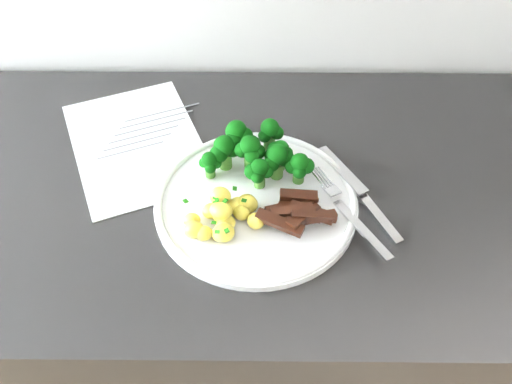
% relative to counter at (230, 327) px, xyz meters
% --- Properties ---
extents(counter, '(2.35, 0.59, 0.88)m').
position_rel_counter_xyz_m(counter, '(0.00, 0.00, 0.00)').
color(counter, black).
rests_on(counter, ground).
extents(recipe_paper, '(0.30, 0.34, 0.00)m').
position_rel_counter_xyz_m(recipe_paper, '(-0.14, 0.10, 0.44)').
color(recipe_paper, white).
rests_on(recipe_paper, counter).
extents(plate, '(0.30, 0.30, 0.02)m').
position_rel_counter_xyz_m(plate, '(0.06, -0.04, 0.45)').
color(plate, white).
rests_on(plate, counter).
extents(broccoli, '(0.18, 0.12, 0.07)m').
position_rel_counter_xyz_m(broccoli, '(0.06, 0.03, 0.49)').
color(broccoli, '#35671F').
rests_on(broccoli, plate).
extents(potatoes, '(0.12, 0.09, 0.05)m').
position_rel_counter_xyz_m(potatoes, '(0.01, -0.08, 0.47)').
color(potatoes, '#FFEA58').
rests_on(potatoes, plate).
extents(beef_strips, '(0.13, 0.09, 0.03)m').
position_rel_counter_xyz_m(beef_strips, '(0.11, -0.07, 0.46)').
color(beef_strips, black).
rests_on(beef_strips, plate).
extents(fork, '(0.10, 0.18, 0.02)m').
position_rel_counter_xyz_m(fork, '(0.19, -0.07, 0.46)').
color(fork, silver).
rests_on(fork, plate).
extents(knife, '(0.11, 0.19, 0.02)m').
position_rel_counter_xyz_m(knife, '(0.22, -0.04, 0.45)').
color(knife, silver).
rests_on(knife, plate).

